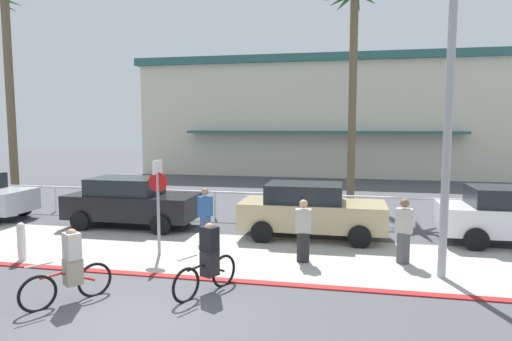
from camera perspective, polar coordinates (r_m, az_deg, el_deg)
The scene contains 17 objects.
ground_plane at distance 17.85m, azimuth -0.41°, elevation -5.36°, with size 80.00×80.00×0.00m, color #4C4C51.
sidewalk_strip at distance 12.39m, azimuth -6.07°, elevation -10.45°, with size 44.00×4.00×0.02m, color #ADAAA0.
curb_paint at distance 10.59m, azimuth -9.42°, elevation -13.35°, with size 44.00×0.24×0.03m, color maroon.
building_backdrop at distance 35.00m, azimuth 8.93°, elevation 6.75°, with size 25.67×13.08×8.03m.
rail_fence at distance 16.26m, azimuth -1.51°, elevation -3.49°, with size 24.58×0.08×1.04m.
stop_sign_bike_lane at distance 12.06m, azimuth -12.48°, elevation -2.89°, with size 0.52×0.56×2.56m.
bollard_0 at distance 13.02m, azimuth -27.90°, elevation -8.01°, with size 0.20×0.20×1.00m.
streetlight_curb at distance 10.53m, azimuth 23.88°, elevation 9.66°, with size 0.24×2.54×7.50m.
palm_tree_1 at distance 23.24m, azimuth -29.37°, elevation 14.56°, with size 3.09×2.76×9.87m.
palm_tree_2 at distance 21.24m, azimuth 12.41°, elevation 15.46°, with size 2.90×3.27×9.55m.
car_black_1 at distance 15.78m, azimuth -15.76°, elevation -3.88°, with size 4.40×2.02×1.69m.
car_tan_2 at distance 13.83m, azimuth 7.00°, elevation -5.06°, with size 4.40×2.02×1.69m.
cyclist_red_0 at distance 9.64m, azimuth -22.74°, elevation -11.45°, with size 1.10×1.52×1.50m.
cyclist_black_1 at distance 9.46m, azimuth -6.18°, elevation -11.35°, with size 0.88×1.65×1.50m.
pedestrian_0 at distance 11.84m, azimuth 18.43°, elevation -7.74°, with size 0.46×0.40×1.66m.
pedestrian_1 at distance 11.43m, azimuth 6.08°, elevation -8.07°, with size 0.42×0.34×1.62m.
pedestrian_2 at distance 13.38m, azimuth -6.52°, elevation -5.98°, with size 0.47×0.45×1.62m.
Camera 1 is at (3.63, -7.12, 3.50)m, focal length 31.15 mm.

